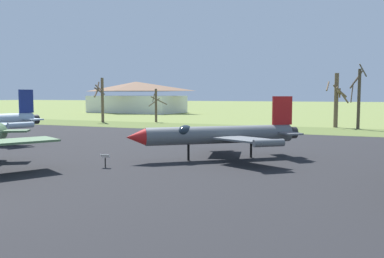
{
  "coord_description": "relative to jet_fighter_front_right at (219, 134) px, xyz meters",
  "views": [
    {
      "loc": [
        16.7,
        -10.49,
        4.91
      ],
      "look_at": [
        4.46,
        18.64,
        2.24
      ],
      "focal_mm": 37.78,
      "sensor_mm": 36.0,
      "label": 1
    }
  ],
  "objects": [
    {
      "name": "bare_tree_left_of_center",
      "position": [
        -24.42,
        36.01,
        1.22
      ],
      "size": [
        3.77,
        3.76,
        6.02
      ],
      "color": "brown",
      "rests_on": "ground"
    },
    {
      "name": "jet_fighter_front_right",
      "position": [
        0.0,
        0.0,
        0.0
      ],
      "size": [
        11.83,
        10.66,
        4.81
      ],
      "color": "#565B60",
      "rests_on": "ground"
    },
    {
      "name": "grass_verge_strip",
      "position": [
        -6.83,
        28.22,
        -1.91
      ],
      "size": [
        142.94,
        12.0,
        0.06
      ],
      "primitive_type": "cube",
      "color": "#54642F",
      "rests_on": "ground"
    },
    {
      "name": "info_placard_front_right",
      "position": [
        -5.91,
        -6.34,
        -1.32
      ],
      "size": [
        0.64,
        0.36,
        0.96
      ],
      "color": "black",
      "rests_on": "ground"
    },
    {
      "name": "bare_tree_center",
      "position": [
        6.37,
        35.89,
        2.42
      ],
      "size": [
        3.26,
        3.19,
        8.19
      ],
      "color": "brown",
      "rests_on": "ground"
    },
    {
      "name": "visitor_building",
      "position": [
        -48.13,
        69.13,
        2.29
      ],
      "size": [
        28.01,
        16.38,
        8.6
      ],
      "color": "silver",
      "rests_on": "ground"
    },
    {
      "name": "bare_tree_right_of_center",
      "position": [
        9.42,
        33.25,
        2.76
      ],
      "size": [
        2.33,
        2.33,
        9.25
      ],
      "color": "#42382D",
      "rests_on": "ground"
    },
    {
      "name": "asphalt_apron",
      "position": [
        -6.83,
        -3.13,
        -1.92
      ],
      "size": [
        82.94,
        50.71,
        0.05
      ],
      "primitive_type": "cube",
      "color": "black",
      "rests_on": "ground"
    },
    {
      "name": "bare_tree_far_left",
      "position": [
        -32.7,
        31.05,
        2.45
      ],
      "size": [
        2.6,
        2.28,
        7.93
      ],
      "color": "brown",
      "rests_on": "ground"
    }
  ]
}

